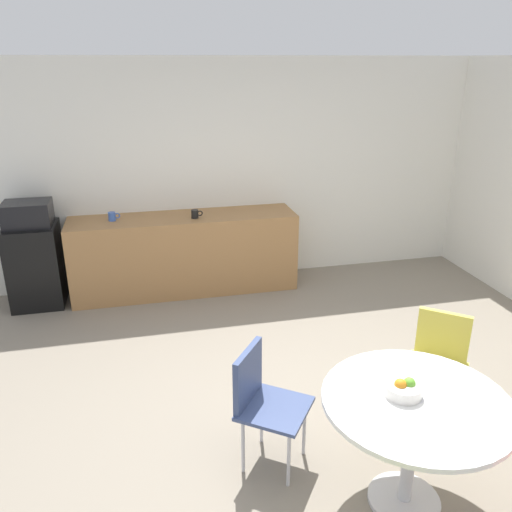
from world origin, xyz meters
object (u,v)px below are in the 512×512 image
Objects in this scene: microwave at (27,214)px; mug_green at (195,214)px; mini_fridge at (36,265)px; chair_yellow at (439,355)px; mug_white at (112,216)px; chair_navy at (261,394)px; fruit_bowl at (403,389)px; round_table at (414,420)px.

microwave reaches higher than mug_green.
mini_fridge is 1.09× the size of chair_yellow.
mini_fridge is at bearing -179.25° from mug_white.
microwave is 3.48m from chair_navy.
mini_fridge is at bearing 0.00° from microwave.
microwave is 4.27m from fruit_bowl.
microwave is 4.36m from round_table.
chair_yellow is 3.65m from mug_white.
mini_fridge reaches higher than chair_navy.
microwave reaches higher than chair_navy.
mini_fridge reaches higher than fruit_bowl.
microwave is 0.58× the size of chair_navy.
chair_navy reaches higher than round_table.
chair_navy is (-0.77, 0.56, -0.09)m from round_table.
chair_yellow is 1.00× the size of chair_navy.
chair_yellow is at bearing -60.98° from mug_green.
fruit_bowl is (2.55, -3.42, -0.24)m from microwave.
fruit_bowl is at bearing -76.58° from mug_green.
mug_white is (0.86, 0.01, -0.09)m from microwave.
mug_white is at bearing 0.75° from microwave.
mug_green reaches higher than chair_navy.
chair_yellow is 6.43× the size of mug_green.
chair_navy is 0.92m from fruit_bowl.
fruit_bowl is 1.69× the size of mug_white.
fruit_bowl reaches higher than chair_yellow.
microwave is (0.00, 0.00, 0.58)m from mini_fridge.
microwave is 2.20× the size of fruit_bowl.
fruit_bowl is 3.82m from mug_white.
round_table is (2.60, -3.48, 0.16)m from mini_fridge.
mug_white is (0.86, 0.01, 0.49)m from mini_fridge.
mug_green is (0.90, -0.11, 0.00)m from mug_white.
chair_yellow is at bearing -40.42° from mini_fridge.
chair_yellow is 0.99m from fruit_bowl.
mini_fridge is at bearing 126.83° from round_table.
chair_yellow is at bearing 44.84° from fruit_bowl.
microwave reaches higher than fruit_bowl.
microwave is 0.58× the size of chair_yellow.
microwave reaches higher than mug_white.
chair_navy is at bearing -71.60° from mug_white.
microwave is 1.76m from mug_green.
microwave reaches higher than round_table.
mug_green is (-0.85, 3.38, 0.34)m from round_table.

